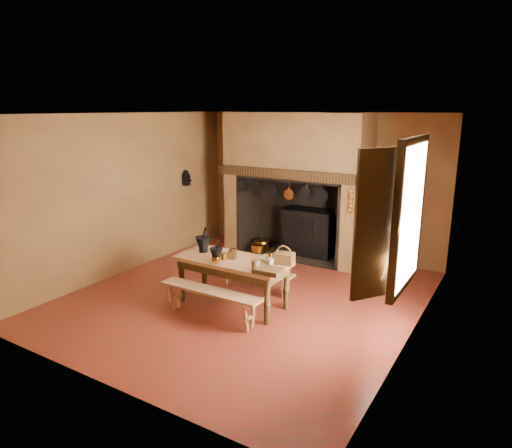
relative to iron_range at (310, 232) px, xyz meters
The scene contains 28 objects.
floor 2.50m from the iron_range, 89.02° to the right, with size 5.50×5.50×0.00m, color maroon.
ceiling 3.37m from the iron_range, 89.02° to the right, with size 5.50×5.50×0.00m, color silver.
back_wall 0.97m from the iron_range, 82.10° to the left, with size 5.00×0.02×2.80m, color olive.
wall_left 3.59m from the iron_range, 135.12° to the right, with size 0.02×5.50×2.80m, color olive.
wall_right 3.65m from the iron_range, 43.91° to the right, with size 0.02×5.50×2.80m, color olive.
wall_front 5.28m from the iron_range, 89.54° to the right, with size 5.00×0.02×2.80m, color olive.
chimney_breast 1.36m from the iron_range, 151.95° to the right, with size 2.95×0.96×2.80m.
iron_range is the anchor object (origin of this frame).
hearth_pans 1.10m from the iron_range, 167.25° to the right, with size 0.51×0.62×0.20m.
hanging_pans 1.12m from the iron_range, 115.02° to the right, with size 1.92×0.29×0.27m.
onion_string 1.49m from the iron_range, 32.25° to the right, with size 0.12×0.10×0.46m, color #95521B, non-canonical shape.
herb_bunch 1.65m from the iron_range, 28.28° to the right, with size 0.20×0.20×0.35m, color brown.
window 3.91m from the iron_range, 49.98° to the right, with size 0.39×1.75×1.76m.
wall_coffee_mill 2.74m from the iron_range, 159.32° to the right, with size 0.23×0.16×0.31m.
work_table 2.80m from the iron_range, 89.33° to the right, with size 1.69×0.75×0.73m.
bench_front 3.36m from the iron_range, 89.44° to the right, with size 1.57×0.27×0.44m.
bench_back 2.16m from the iron_range, 89.13° to the right, with size 1.34×0.23×0.38m.
mortar_large 2.83m from the iron_range, 101.02° to the right, with size 0.24×0.24×0.40m.
mortar_small 3.03m from the iron_range, 92.12° to the right, with size 0.19×0.19×0.32m.
coffee_grinder 2.82m from the iron_range, 89.47° to the right, with size 0.17×0.15×0.18m.
brass_mug_a 2.92m from the iron_range, 90.94° to the right, with size 0.09×0.09×0.10m, color #B58029.
brass_mug_b 2.61m from the iron_range, 79.04° to the right, with size 0.08×0.08×0.09m, color #B58029.
mixing_bowl 2.69m from the iron_range, 77.74° to the right, with size 0.29×0.29×0.07m, color beige.
stoneware_crock 3.10m from the iron_range, 79.29° to the right, with size 0.12×0.12×0.15m, color brown.
glass_jar 2.92m from the iron_range, 76.22° to the right, with size 0.07×0.07×0.13m, color beige.
wicker_basket 2.73m from the iron_range, 73.34° to the right, with size 0.31×0.24×0.27m.
wooden_tray 3.15m from the iron_range, 75.64° to the right, with size 0.37×0.27×0.06m, color #3D2A13.
brass_cup 3.11m from the iron_range, 90.95° to the right, with size 0.13×0.13×0.10m, color #B58029.
Camera 1 is at (3.58, -5.61, 2.89)m, focal length 32.00 mm.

